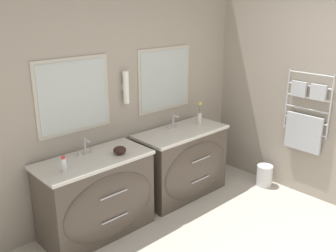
% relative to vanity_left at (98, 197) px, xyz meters
% --- Properties ---
extents(wall_back, '(4.88, 0.15, 2.60)m').
position_rel_vanity_left_xyz_m(wall_back, '(0.72, 0.37, 0.88)').
color(wall_back, '#9E9384').
rests_on(wall_back, ground_plane).
extents(wall_right, '(0.13, 4.11, 2.60)m').
position_rel_vanity_left_xyz_m(wall_right, '(2.40, -0.80, 0.87)').
color(wall_right, '#9E9384').
rests_on(wall_right, ground_plane).
extents(vanity_left, '(1.16, 0.62, 0.84)m').
position_rel_vanity_left_xyz_m(vanity_left, '(0.00, 0.00, 0.00)').
color(vanity_left, '#4C4238').
rests_on(vanity_left, ground_plane).
extents(vanity_right, '(1.16, 0.62, 0.84)m').
position_rel_vanity_left_xyz_m(vanity_right, '(1.24, 0.00, 0.00)').
color(vanity_right, '#4C4238').
rests_on(vanity_right, ground_plane).
extents(faucet_left, '(0.17, 0.11, 0.17)m').
position_rel_vanity_left_xyz_m(faucet_left, '(-0.00, 0.17, 0.49)').
color(faucet_left, silver).
rests_on(faucet_left, vanity_left).
extents(faucet_right, '(0.17, 0.11, 0.17)m').
position_rel_vanity_left_xyz_m(faucet_right, '(1.24, 0.17, 0.49)').
color(faucet_right, silver).
rests_on(faucet_right, vanity_right).
extents(toiletry_bottle, '(0.05, 0.05, 0.15)m').
position_rel_vanity_left_xyz_m(toiletry_bottle, '(-0.36, -0.06, 0.49)').
color(toiletry_bottle, silver).
rests_on(toiletry_bottle, vanity_left).
extents(amenity_bowl, '(0.13, 0.13, 0.08)m').
position_rel_vanity_left_xyz_m(amenity_bowl, '(0.26, -0.05, 0.46)').
color(amenity_bowl, black).
rests_on(amenity_bowl, vanity_left).
extents(flower_vase, '(0.05, 0.05, 0.29)m').
position_rel_vanity_left_xyz_m(flower_vase, '(1.57, 0.05, 0.53)').
color(flower_vase, silver).
rests_on(flower_vase, vanity_right).
extents(waste_bin, '(0.21, 0.21, 0.28)m').
position_rel_vanity_left_xyz_m(waste_bin, '(2.19, -0.57, -0.28)').
color(waste_bin, silver).
rests_on(waste_bin, ground_plane).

